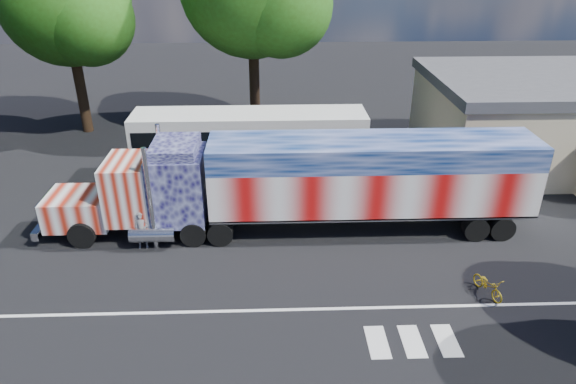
{
  "coord_description": "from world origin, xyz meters",
  "views": [
    {
      "loc": [
        -0.74,
        -18.08,
        12.51
      ],
      "look_at": [
        0.0,
        3.0,
        1.9
      ],
      "focal_mm": 32.0,
      "sensor_mm": 36.0,
      "label": 1
    }
  ],
  "objects_px": {
    "bicycle": "(488,285)",
    "tree_nw_a": "(67,1)",
    "coach_bus": "(250,144)",
    "woman": "(142,230)",
    "semi_truck": "(310,182)"
  },
  "relations": [
    {
      "from": "semi_truck",
      "to": "woman",
      "type": "bearing_deg",
      "value": -169.72
    },
    {
      "from": "semi_truck",
      "to": "bicycle",
      "type": "height_order",
      "value": "semi_truck"
    },
    {
      "from": "bicycle",
      "to": "tree_nw_a",
      "type": "relative_size",
      "value": 0.13
    },
    {
      "from": "coach_bus",
      "to": "woman",
      "type": "bearing_deg",
      "value": -121.19
    },
    {
      "from": "coach_bus",
      "to": "woman",
      "type": "distance_m",
      "value": 8.89
    },
    {
      "from": "semi_truck",
      "to": "tree_nw_a",
      "type": "xyz_separation_m",
      "value": [
        -14.61,
        14.08,
        6.23
      ]
    },
    {
      "from": "tree_nw_a",
      "to": "semi_truck",
      "type": "bearing_deg",
      "value": -43.94
    },
    {
      "from": "woman",
      "to": "bicycle",
      "type": "bearing_deg",
      "value": -20.5
    },
    {
      "from": "coach_bus",
      "to": "bicycle",
      "type": "distance_m",
      "value": 14.88
    },
    {
      "from": "bicycle",
      "to": "coach_bus",
      "type": "bearing_deg",
      "value": 111.27
    },
    {
      "from": "bicycle",
      "to": "tree_nw_a",
      "type": "distance_m",
      "value": 29.77
    },
    {
      "from": "woman",
      "to": "tree_nw_a",
      "type": "bearing_deg",
      "value": 109.45
    },
    {
      "from": "bicycle",
      "to": "woman",
      "type": "bearing_deg",
      "value": 146.28
    },
    {
      "from": "woman",
      "to": "tree_nw_a",
      "type": "distance_m",
      "value": 18.7
    },
    {
      "from": "coach_bus",
      "to": "tree_nw_a",
      "type": "xyz_separation_m",
      "value": [
        -11.67,
        7.89,
        6.76
      ]
    }
  ]
}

